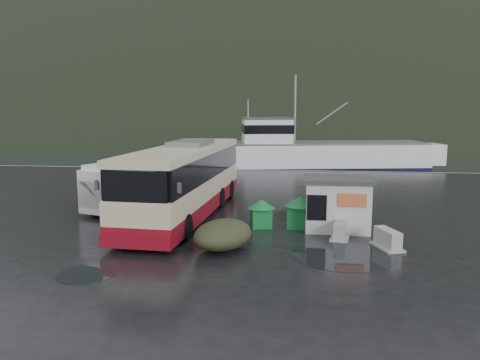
# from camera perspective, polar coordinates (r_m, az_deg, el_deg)

# --- Properties ---
(ground) EXTENTS (160.00, 160.00, 0.00)m
(ground) POSITION_cam_1_polar(r_m,az_deg,el_deg) (21.76, -2.78, -5.62)
(ground) COLOR black
(ground) RESTS_ON ground
(harbor_water) EXTENTS (300.00, 180.00, 0.02)m
(harbor_water) POSITION_cam_1_polar(r_m,az_deg,el_deg) (130.92, 5.56, 6.35)
(harbor_water) COLOR black
(harbor_water) RESTS_ON ground
(quay_edge) EXTENTS (160.00, 0.60, 1.50)m
(quay_edge) POSITION_cam_1_polar(r_m,az_deg,el_deg) (41.27, 1.99, 1.24)
(quay_edge) COLOR #999993
(quay_edge) RESTS_ON ground
(headland) EXTENTS (780.00, 540.00, 570.00)m
(headland) POSITION_cam_1_polar(r_m,az_deg,el_deg) (270.88, 8.55, 7.52)
(headland) COLOR black
(headland) RESTS_ON ground
(coach_bus) EXTENTS (3.97, 13.44, 3.76)m
(coach_bus) POSITION_cam_1_polar(r_m,az_deg,el_deg) (24.05, -6.55, -4.27)
(coach_bus) COLOR #C4B794
(coach_bus) RESTS_ON ground
(white_van) EXTENTS (4.05, 6.63, 2.62)m
(white_van) POSITION_cam_1_polar(r_m,az_deg,el_deg) (26.36, -12.72, -3.28)
(white_van) COLOR silver
(white_van) RESTS_ON ground
(waste_bin_left) EXTENTS (1.23, 1.23, 1.46)m
(waste_bin_left) POSITION_cam_1_polar(r_m,az_deg,el_deg) (21.63, 7.33, -5.76)
(waste_bin_left) COLOR #136B2F
(waste_bin_left) RESTS_ON ground
(waste_bin_right) EXTENTS (1.10, 1.10, 1.28)m
(waste_bin_right) POSITION_cam_1_polar(r_m,az_deg,el_deg) (21.57, 2.59, -5.74)
(waste_bin_right) COLOR #136B2F
(waste_bin_right) RESTS_ON ground
(dome_tent) EXTENTS (2.89, 3.38, 1.12)m
(dome_tent) POSITION_cam_1_polar(r_m,az_deg,el_deg) (18.36, -2.08, -8.35)
(dome_tent) COLOR #30321E
(dome_tent) RESTS_ON ground
(ticket_kiosk) EXTENTS (3.07, 2.35, 2.37)m
(ticket_kiosk) POSITION_cam_1_polar(r_m,az_deg,el_deg) (21.56, 11.67, -5.92)
(ticket_kiosk) COLOR beige
(ticket_kiosk) RESTS_ON ground
(jersey_barrier_a) EXTENTS (0.97, 1.56, 0.73)m
(jersey_barrier_a) POSITION_cam_1_polar(r_m,az_deg,el_deg) (20.18, 12.09, -6.96)
(jersey_barrier_a) COLOR #999993
(jersey_barrier_a) RESTS_ON ground
(jersey_barrier_b) EXTENTS (1.20, 1.66, 0.75)m
(jersey_barrier_b) POSITION_cam_1_polar(r_m,az_deg,el_deg) (19.28, 17.49, -7.92)
(jersey_barrier_b) COLOR #999993
(jersey_barrier_b) RESTS_ON ground
(fishing_trawler) EXTENTS (25.86, 10.08, 10.11)m
(fishing_trawler) POSITION_cam_1_polar(r_m,az_deg,el_deg) (49.88, 9.92, 2.41)
(fishing_trawler) COLOR silver
(fishing_trawler) RESTS_ON ground
(puddles) EXTENTS (11.43, 11.94, 0.01)m
(puddles) POSITION_cam_1_polar(r_m,az_deg,el_deg) (19.58, 7.22, -7.30)
(puddles) COLOR black
(puddles) RESTS_ON ground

